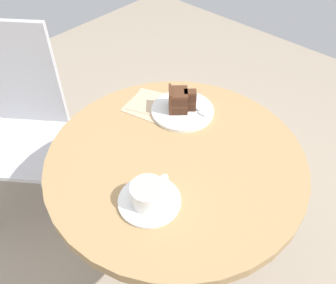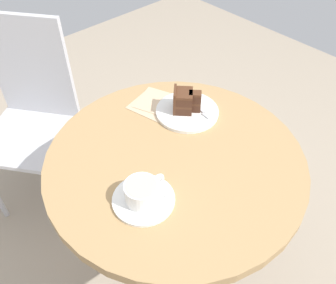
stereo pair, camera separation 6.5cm
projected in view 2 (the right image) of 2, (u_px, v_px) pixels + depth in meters
ground_plane at (173, 270)px, 1.59m from camera, size 4.40×4.40×0.01m
cafe_table at (175, 182)px, 1.16m from camera, size 0.79×0.79×0.74m
saucer at (144, 199)px, 0.95m from camera, size 0.17×0.17×0.01m
coffee_cup at (142, 192)px, 0.93m from camera, size 0.12×0.09×0.06m
teaspoon at (160, 192)px, 0.96m from camera, size 0.03×0.10×0.00m
cake_plate at (187, 111)px, 1.22m from camera, size 0.21×0.21×0.01m
cake_slice at (185, 101)px, 1.19m from camera, size 0.10×0.10×0.08m
fork at (201, 110)px, 1.21m from camera, size 0.03×0.13×0.00m
napkin at (155, 103)px, 1.25m from camera, size 0.19×0.17×0.00m
cafe_chair at (31, 106)px, 1.58m from camera, size 0.53×0.53×0.92m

